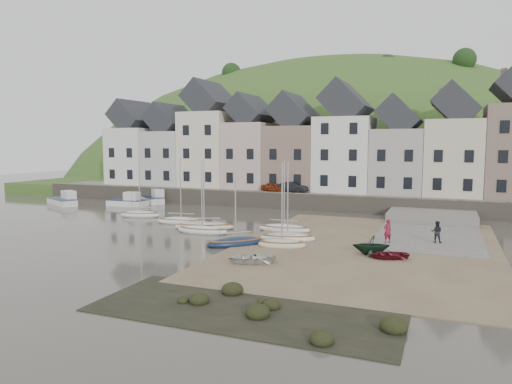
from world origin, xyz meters
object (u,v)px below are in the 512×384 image
at_px(person_red, 388,231).
at_px(person_dark, 437,232).
at_px(rowboat_white, 251,258).
at_px(car_right, 292,187).
at_px(rowboat_green, 371,245).
at_px(rowboat_red, 388,254).
at_px(sailboat_0, 140,214).
at_px(car_left, 274,187).

xyz_separation_m(person_red, person_dark, (3.38, 1.46, -0.08)).
height_order(rowboat_white, person_red, person_red).
distance_m(rowboat_white, car_right, 27.53).
xyz_separation_m(rowboat_green, rowboat_red, (1.21, -0.77, -0.38)).
bearing_deg(person_dark, person_red, 26.72).
height_order(sailboat_0, car_left, sailboat_0).
bearing_deg(car_right, rowboat_white, -160.00).
xyz_separation_m(rowboat_green, car_right, (-12.52, 21.76, 1.52)).
height_order(person_dark, car_right, car_right).
height_order(rowboat_white, rowboat_red, rowboat_white).
bearing_deg(car_right, rowboat_red, -141.06).
xyz_separation_m(sailboat_0, rowboat_white, (17.66, -13.00, 0.10)).
xyz_separation_m(person_dark, car_left, (-18.75, 16.40, 1.23)).
bearing_deg(person_red, rowboat_white, 9.96).
relative_size(sailboat_0, person_red, 3.56).
relative_size(rowboat_green, person_red, 1.38).
bearing_deg(rowboat_green, sailboat_0, -125.89).
bearing_deg(person_dark, rowboat_green, 56.72).
bearing_deg(sailboat_0, person_red, -9.21).
height_order(person_red, car_right, car_right).
height_order(rowboat_green, car_left, car_left).
bearing_deg(rowboat_red, rowboat_green, -147.52).
relative_size(rowboat_white, person_red, 1.68).
bearing_deg(person_red, car_left, -90.50).
xyz_separation_m(rowboat_white, car_left, (-8.15, 26.82, 1.79)).
height_order(sailboat_0, rowboat_red, sailboat_0).
bearing_deg(rowboat_white, rowboat_red, 87.77).
distance_m(person_dark, car_left, 24.93).
bearing_deg(rowboat_white, rowboat_green, 96.47).
distance_m(rowboat_green, rowboat_red, 1.49).
xyz_separation_m(rowboat_white, rowboat_red, (7.82, 4.29, -0.04)).
relative_size(person_red, person_dark, 1.10).
distance_m(sailboat_0, car_left, 16.88).
height_order(rowboat_red, car_left, car_left).
height_order(rowboat_red, car_right, car_right).
relative_size(car_left, car_right, 0.87).
height_order(sailboat_0, car_right, sailboat_0).
relative_size(rowboat_white, rowboat_green, 1.22).
xyz_separation_m(sailboat_0, rowboat_green, (24.26, -7.93, 0.44)).
bearing_deg(car_left, rowboat_white, -153.68).
bearing_deg(person_dark, rowboat_white, 47.90).
xyz_separation_m(rowboat_green, person_red, (0.61, 3.90, 0.30)).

